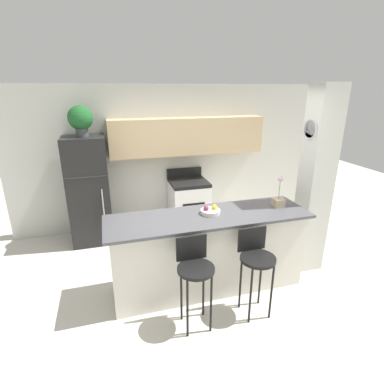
# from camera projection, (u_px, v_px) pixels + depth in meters

# --- Properties ---
(ground_plane) EXTENTS (14.00, 14.00, 0.00)m
(ground_plane) POSITION_uv_depth(u_px,v_px,m) (208.00, 285.00, 3.97)
(ground_plane) COLOR beige
(wall_back) EXTENTS (5.60, 0.38, 2.55)m
(wall_back) POSITION_uv_depth(u_px,v_px,m) (177.00, 149.00, 5.41)
(wall_back) COLOR silver
(wall_back) RESTS_ON ground_plane
(pillar_right) EXTENTS (0.38, 0.32, 2.55)m
(pillar_right) POSITION_uv_depth(u_px,v_px,m) (316.00, 182.00, 4.02)
(pillar_right) COLOR silver
(pillar_right) RESTS_ON ground_plane
(counter_bar) EXTENTS (2.51, 0.74, 1.02)m
(counter_bar) POSITION_uv_depth(u_px,v_px,m) (208.00, 252.00, 3.80)
(counter_bar) COLOR silver
(counter_bar) RESTS_ON ground_plane
(refrigerator) EXTENTS (0.65, 0.66, 1.78)m
(refrigerator) POSITION_uv_depth(u_px,v_px,m) (89.00, 191.00, 4.90)
(refrigerator) COLOR black
(refrigerator) RESTS_ON ground_plane
(stove_range) EXTENTS (0.66, 0.66, 1.07)m
(stove_range) POSITION_uv_depth(u_px,v_px,m) (189.00, 204.00, 5.50)
(stove_range) COLOR white
(stove_range) RESTS_ON ground_plane
(bar_stool_left) EXTENTS (0.39, 0.39, 1.01)m
(bar_stool_left) POSITION_uv_depth(u_px,v_px,m) (195.00, 269.00, 3.12)
(bar_stool_left) COLOR black
(bar_stool_left) RESTS_ON ground_plane
(bar_stool_right) EXTENTS (0.39, 0.39, 1.01)m
(bar_stool_right) POSITION_uv_depth(u_px,v_px,m) (256.00, 259.00, 3.31)
(bar_stool_right) COLOR black
(bar_stool_right) RESTS_ON ground_plane
(potted_plant_on_fridge) EXTENTS (0.37, 0.37, 0.46)m
(potted_plant_on_fridge) POSITION_uv_depth(u_px,v_px,m) (80.00, 119.00, 4.52)
(potted_plant_on_fridge) COLOR #4C4C51
(potted_plant_on_fridge) RESTS_ON refrigerator
(orchid_vase) EXTENTS (0.14, 0.14, 0.41)m
(orchid_vase) POSITION_uv_depth(u_px,v_px,m) (278.00, 199.00, 3.88)
(orchid_vase) COLOR tan
(orchid_vase) RESTS_ON counter_bar
(fruit_bowl) EXTENTS (0.24, 0.24, 0.11)m
(fruit_bowl) POSITION_uv_depth(u_px,v_px,m) (210.00, 211.00, 3.68)
(fruit_bowl) COLOR silver
(fruit_bowl) RESTS_ON counter_bar
(trash_bin) EXTENTS (0.28, 0.28, 0.38)m
(trash_bin) POSITION_uv_depth(u_px,v_px,m) (127.00, 231.00, 5.08)
(trash_bin) COLOR #59595B
(trash_bin) RESTS_ON ground_plane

